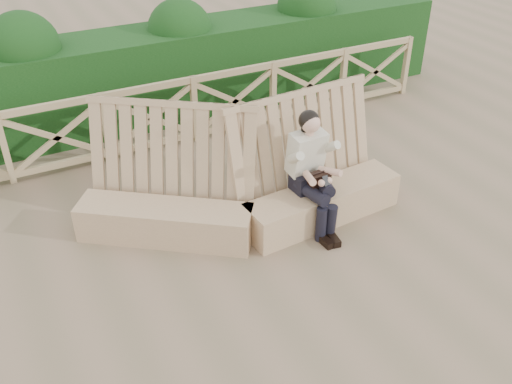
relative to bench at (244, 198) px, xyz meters
name	(u,v)px	position (x,y,z in m)	size (l,w,h in m)	color
ground	(255,280)	(-0.38, -1.03, -0.40)	(60.00, 60.00, 0.00)	brown
bench	(244,198)	(0.00, 0.00, 0.00)	(4.06, 1.91, 1.59)	#9A7958
woman	(312,168)	(0.77, -0.33, 0.41)	(0.46, 0.96, 1.53)	black
guardrail	(151,118)	(-0.38, 2.47, 0.15)	(10.10, 0.09, 1.10)	#8D7B52
hedge	(127,80)	(-0.38, 3.67, 0.35)	(12.00, 1.20, 1.50)	black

